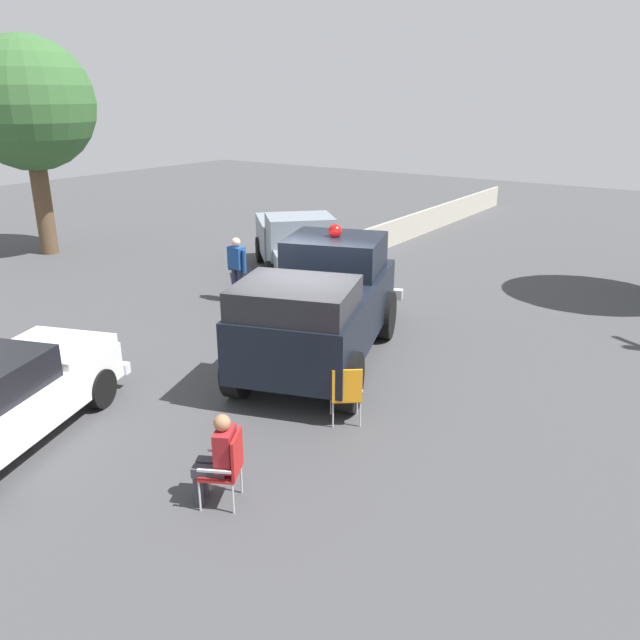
{
  "coord_description": "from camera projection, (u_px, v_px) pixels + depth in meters",
  "views": [
    {
      "loc": [
        -9.17,
        -6.67,
        5.07
      ],
      "look_at": [
        0.33,
        -0.11,
        0.92
      ],
      "focal_mm": 35.29,
      "sensor_mm": 36.0,
      "label": 1
    }
  ],
  "objects": [
    {
      "name": "lawn_chair_by_car",
      "position": [
        346.0,
        391.0,
        10.06
      ],
      "size": [
        0.69,
        0.69,
        1.02
      ],
      "color": "#B7BABF",
      "rests_on": "ground"
    },
    {
      "name": "parked_pickup",
      "position": [
        295.0,
        241.0,
        18.5
      ],
      "size": [
        4.66,
        4.68,
        1.9
      ],
      "color": "black",
      "rests_on": "ground"
    },
    {
      "name": "vintage_fire_truck",
      "position": [
        323.0,
        303.0,
        12.38
      ],
      "size": [
        6.33,
        4.03,
        2.59
      ],
      "color": "black",
      "rests_on": "ground"
    },
    {
      "name": "lawn_chair_near_truck",
      "position": [
        228.0,
        463.0,
        8.09
      ],
      "size": [
        0.66,
        0.67,
        1.02
      ],
      "color": "#B7BABF",
      "rests_on": "ground"
    },
    {
      "name": "background_fence",
      "position": [
        436.0,
        218.0,
        24.95
      ],
      "size": [
        13.66,
        0.12,
        0.9
      ],
      "color": "#A8A393",
      "rests_on": "ground"
    },
    {
      "name": "oak_tree_distant",
      "position": [
        28.0,
        105.0,
        19.68
      ],
      "size": [
        4.12,
        4.12,
        6.85
      ],
      "color": "brown",
      "rests_on": "ground"
    },
    {
      "name": "spectator_seated",
      "position": [
        218.0,
        456.0,
        8.07
      ],
      "size": [
        0.58,
        0.64,
        1.29
      ],
      "color": "#383842",
      "rests_on": "ground"
    },
    {
      "name": "ground_plane",
      "position": [
        306.0,
        367.0,
        12.38
      ],
      "size": [
        60.0,
        60.0,
        0.0
      ],
      "primitive_type": "plane",
      "color": "#424244"
    },
    {
      "name": "spectator_standing",
      "position": [
        237.0,
        265.0,
        16.02
      ],
      "size": [
        0.29,
        0.65,
        1.68
      ],
      "color": "#2D334C",
      "rests_on": "ground"
    }
  ]
}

